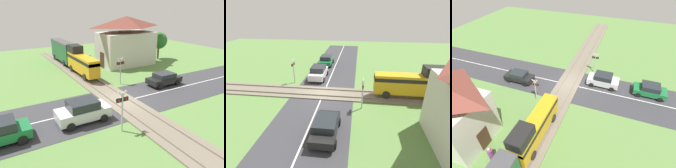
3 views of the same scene
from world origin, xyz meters
The scene contains 11 objects.
ground_plane centered at (0.00, 0.00, 0.00)m, with size 60.00×60.00×0.00m, color #5B8442.
road_surface centered at (0.00, 0.00, 0.01)m, with size 48.00×6.40×0.02m.
track_bed centered at (0.00, 0.00, 0.07)m, with size 2.80×48.00×0.24m.
train centered at (0.00, 12.32, 1.86)m, with size 1.58×13.93×3.18m.
car_near_crossing centered at (-4.14, -1.44, 0.84)m, with size 3.85×1.95×1.62m.
car_far_side centered at (6.28, 1.44, 0.71)m, with size 3.70×1.85×1.33m.
crossing_signal_west_approach centered at (-2.44, -4.00, 1.89)m, with size 0.90×0.18×2.93m.
crossing_signal_east_approach centered at (2.44, 4.00, 1.89)m, with size 0.90×0.18×2.93m.
station_building centered at (7.58, 10.82, 3.24)m, with size 8.10×4.83×6.64m.
pedestrian_by_station centered at (2.41, 11.77, 0.80)m, with size 0.44×0.44×1.77m.
tree_by_station centered at (13.83, 11.03, 2.86)m, with size 2.53×2.53×4.15m.
Camera 1 is at (-9.40, -14.74, 7.98)m, focal length 35.00 mm.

